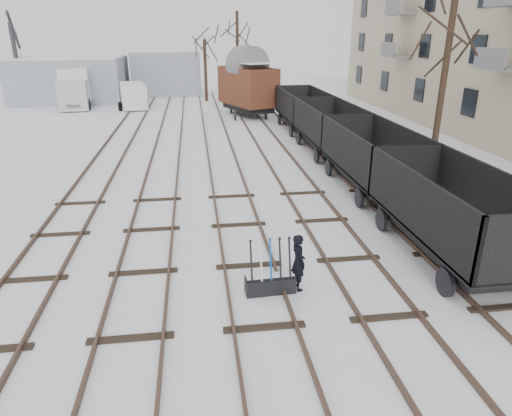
{
  "coord_description": "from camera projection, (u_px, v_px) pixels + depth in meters",
  "views": [
    {
      "loc": [
        -1.37,
        -11.66,
        6.38
      ],
      "look_at": [
        0.42,
        1.55,
        1.2
      ],
      "focal_mm": 32.0,
      "sensor_mm": 36.0,
      "label": 1
    }
  ],
  "objects": [
    {
      "name": "tracks",
      "position": [
        220.0,
        150.0,
        25.86
      ],
      "size": [
        13.9,
        52.0,
        0.16
      ],
      "color": "black",
      "rests_on": "ground"
    },
    {
      "name": "box_van_wagon",
      "position": [
        248.0,
        85.0,
        35.84
      ],
      "size": [
        4.71,
        6.14,
        4.17
      ],
      "rotation": [
        0.0,
        0.0,
        0.38
      ],
      "color": "black",
      "rests_on": "ground"
    },
    {
      "name": "ground_frame",
      "position": [
        270.0,
        283.0,
        11.83
      ],
      "size": [
        1.32,
        0.49,
        1.49
      ],
      "rotation": [
        0.0,
        0.0,
        0.05
      ],
      "color": "black",
      "rests_on": "ground"
    },
    {
      "name": "tree_near",
      "position": [
        442.0,
        88.0,
        20.71
      ],
      "size": [
        0.3,
        0.3,
        7.9
      ],
      "primitive_type": "cylinder",
      "color": "black",
      "rests_on": "ground"
    },
    {
      "name": "ground",
      "position": [
        249.0,
        266.0,
        13.25
      ],
      "size": [
        120.0,
        120.0,
        0.0
      ],
      "primitive_type": "plane",
      "color": "white",
      "rests_on": "ground"
    },
    {
      "name": "freight_wagon_a",
      "position": [
        450.0,
        225.0,
        13.51
      ],
      "size": [
        2.62,
        6.55,
        2.67
      ],
      "color": "black",
      "rests_on": "ground"
    },
    {
      "name": "tree_far_left",
      "position": [
        205.0,
        71.0,
        43.55
      ],
      "size": [
        0.3,
        0.3,
        5.69
      ],
      "primitive_type": "cylinder",
      "color": "black",
      "rests_on": "ground"
    },
    {
      "name": "freight_wagon_b",
      "position": [
        371.0,
        166.0,
        19.42
      ],
      "size": [
        2.62,
        6.55,
        2.67
      ],
      "color": "black",
      "rests_on": "ground"
    },
    {
      "name": "freight_wagon_d",
      "position": [
        302.0,
        115.0,
        31.25
      ],
      "size": [
        2.62,
        6.55,
        2.67
      ],
      "color": "black",
      "rests_on": "ground"
    },
    {
      "name": "worker",
      "position": [
        298.0,
        262.0,
        11.84
      ],
      "size": [
        0.48,
        0.63,
        1.56
      ],
      "primitive_type": "imported",
      "rotation": [
        0.0,
        0.0,
        1.77
      ],
      "color": "black",
      "rests_on": "ground"
    },
    {
      "name": "shed_left",
      "position": [
        71.0,
        79.0,
        44.13
      ],
      "size": [
        10.0,
        8.0,
        4.1
      ],
      "color": "#8B919D",
      "rests_on": "ground"
    },
    {
      "name": "tree_far_right",
      "position": [
        238.0,
        56.0,
        45.0
      ],
      "size": [
        0.3,
        0.3,
        8.2
      ],
      "primitive_type": "cylinder",
      "color": "black",
      "rests_on": "ground"
    },
    {
      "name": "lorry",
      "position": [
        76.0,
        87.0,
        40.8
      ],
      "size": [
        2.94,
        7.53,
        3.34
      ],
      "rotation": [
        0.0,
        0.0,
        0.1
      ],
      "color": "black",
      "rests_on": "ground"
    },
    {
      "name": "panel_van",
      "position": [
        133.0,
        95.0,
        40.22
      ],
      "size": [
        2.87,
        5.06,
        2.1
      ],
      "rotation": [
        0.0,
        0.0,
        0.18
      ],
      "color": "silver",
      "rests_on": "ground"
    },
    {
      "name": "freight_wagon_c",
      "position": [
        328.0,
        134.0,
        25.33
      ],
      "size": [
        2.62,
        6.55,
        2.67
      ],
      "color": "black",
      "rests_on": "ground"
    },
    {
      "name": "crane",
      "position": [
        21.0,
        81.0,
        41.92
      ],
      "size": [
        1.9,
        4.81,
        8.07
      ],
      "rotation": [
        0.0,
        0.0,
        0.21
      ],
      "color": "#2A2B2F",
      "rests_on": "ground"
    },
    {
      "name": "shed_right",
      "position": [
        167.0,
        72.0,
        48.88
      ],
      "size": [
        7.0,
        6.0,
        4.5
      ],
      "color": "#8B919D",
      "rests_on": "ground"
    }
  ]
}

